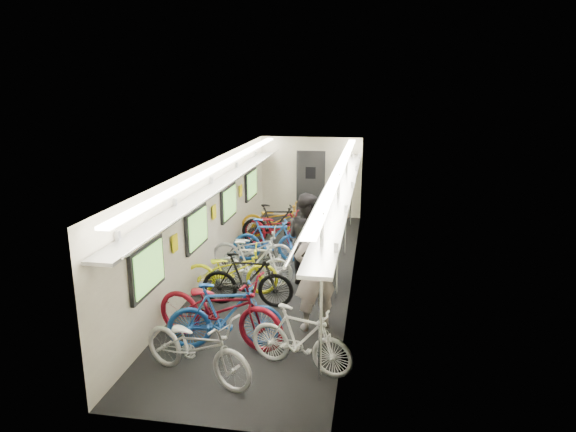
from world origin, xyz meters
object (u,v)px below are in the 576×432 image
at_px(passenger_near, 315,272).
at_px(bicycle_0, 197,346).
at_px(passenger_mid, 307,239).
at_px(bicycle_1, 225,315).
at_px(backpack, 333,236).

bearing_deg(passenger_near, bicycle_0, 21.17).
height_order(passenger_near, passenger_mid, passenger_near).
bearing_deg(passenger_mid, bicycle_1, 116.88).
bearing_deg(bicycle_1, backpack, -50.69).
relative_size(passenger_near, backpack, 5.21).
bearing_deg(bicycle_1, passenger_mid, -31.26).
xyz_separation_m(bicycle_1, backpack, (1.46, 1.95, 0.75)).
height_order(bicycle_0, bicycle_1, bicycle_1).
relative_size(passenger_mid, backpack, 4.95).
relative_size(bicycle_0, passenger_near, 0.93).
xyz_separation_m(passenger_near, passenger_mid, (-0.39, 1.92, -0.05)).
relative_size(passenger_near, passenger_mid, 1.05).
relative_size(bicycle_1, backpack, 4.67).
distance_m(bicycle_0, passenger_near, 2.30).
bearing_deg(passenger_mid, passenger_near, 145.91).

